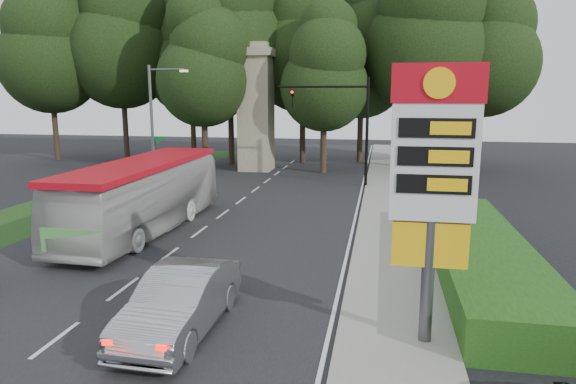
% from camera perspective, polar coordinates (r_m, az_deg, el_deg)
% --- Properties ---
extents(ground, '(120.00, 120.00, 0.00)m').
position_cam_1_polar(ground, '(14.43, -25.54, -15.56)').
color(ground, black).
rests_on(ground, ground).
extents(road_surface, '(14.00, 80.00, 0.02)m').
position_cam_1_polar(road_surface, '(24.49, -9.02, -3.80)').
color(road_surface, black).
rests_on(road_surface, ground).
extents(sidewalk_right, '(3.00, 80.00, 0.12)m').
position_cam_1_polar(sidewalk_right, '(23.15, 11.32, -4.62)').
color(sidewalk_right, gray).
rests_on(sidewalk_right, ground).
extents(grass_verge_left, '(5.00, 50.00, 0.02)m').
position_cam_1_polar(grass_verge_left, '(33.85, -20.94, -0.31)').
color(grass_verge_left, '#193814').
rests_on(grass_verge_left, ground).
extents(hedge, '(3.00, 14.00, 1.20)m').
position_cam_1_polar(hedge, '(19.47, 20.45, -6.44)').
color(hedge, '#1E4712').
rests_on(hedge, ground).
extents(gas_station_pylon, '(2.10, 0.45, 6.85)m').
position_cam_1_polar(gas_station_pylon, '(12.49, 15.88, 2.54)').
color(gas_station_pylon, '#59595E').
rests_on(gas_station_pylon, ground).
extents(traffic_signal_mast, '(6.10, 0.35, 7.20)m').
position_cam_1_polar(traffic_signal_mast, '(34.42, 6.60, 8.34)').
color(traffic_signal_mast, black).
rests_on(traffic_signal_mast, ground).
extents(streetlight_signs, '(2.75, 0.98, 8.00)m').
position_cam_1_polar(streetlight_signs, '(35.67, -14.59, 7.78)').
color(streetlight_signs, '#59595E').
rests_on(streetlight_signs, ground).
extents(monument, '(3.00, 3.00, 10.05)m').
position_cam_1_polar(monument, '(41.55, -3.58, 9.42)').
color(monument, gray).
rests_on(monument, ground).
extents(tree_far_west, '(8.96, 8.96, 17.60)m').
position_cam_1_polar(tree_far_west, '(52.87, -25.11, 14.82)').
color(tree_far_west, '#2D2116').
rests_on(tree_far_west, ground).
extents(tree_west_mid, '(9.80, 9.80, 19.25)m').
position_cam_1_polar(tree_west_mid, '(51.57, -18.18, 16.53)').
color(tree_west_mid, '#2D2116').
rests_on(tree_west_mid, ground).
extents(tree_west_near, '(8.40, 8.40, 16.50)m').
position_cam_1_polar(tree_west_near, '(50.76, -10.78, 15.07)').
color(tree_west_near, '#2D2116').
rests_on(tree_west_near, ground).
extents(tree_center_left, '(10.08, 10.08, 19.80)m').
position_cam_1_polar(tree_center_left, '(45.60, -6.59, 18.22)').
color(tree_center_left, '#2D2116').
rests_on(tree_center_left, ground).
extents(tree_center_right, '(9.24, 9.24, 18.15)m').
position_cam_1_polar(tree_center_right, '(46.11, 1.68, 16.94)').
color(tree_center_right, '#2D2116').
rests_on(tree_center_right, ground).
extents(tree_east_near, '(8.12, 8.12, 15.95)m').
position_cam_1_polar(tree_east_near, '(47.49, 8.24, 15.04)').
color(tree_east_near, '#2D2116').
rests_on(tree_east_near, ground).
extents(tree_east_mid, '(9.52, 9.52, 18.70)m').
position_cam_1_polar(tree_east_mid, '(43.73, 14.96, 17.36)').
color(tree_east_mid, '#2D2116').
rests_on(tree_east_mid, ground).
extents(tree_far_east, '(8.68, 8.68, 17.05)m').
position_cam_1_polar(tree_far_east, '(46.21, 21.12, 15.40)').
color(tree_far_east, '#2D2116').
rests_on(tree_far_east, ground).
extents(tree_monument_left, '(7.28, 7.28, 14.30)m').
position_cam_1_polar(tree_monument_left, '(41.80, -9.48, 14.21)').
color(tree_monument_left, '#2D2116').
rests_on(tree_monument_left, ground).
extents(tree_monument_right, '(6.72, 6.72, 13.20)m').
position_cam_1_polar(tree_monument_right, '(40.11, 4.06, 13.51)').
color(tree_monument_right, '#2D2116').
rests_on(tree_monument_right, ground).
extents(transit_bus, '(3.03, 11.59, 3.21)m').
position_cam_1_polar(transit_bus, '(23.95, -15.71, -0.50)').
color(transit_bus, beige).
rests_on(transit_bus, ground).
extents(sedan_silver, '(1.88, 5.12, 1.67)m').
position_cam_1_polar(sedan_silver, '(13.98, -11.84, -11.78)').
color(sedan_silver, '#9E9FA5').
rests_on(sedan_silver, ground).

